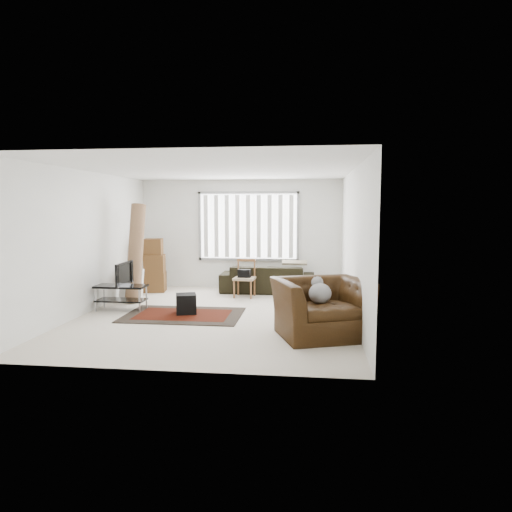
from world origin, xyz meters
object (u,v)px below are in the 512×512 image
Objects in this scene: tv_stand at (121,292)px; sofa at (268,274)px; side_chair at (245,276)px; moving_boxes at (154,267)px; armchair at (321,303)px.

sofa reaches higher than tv_stand.
side_chair reaches higher than tv_stand.
sofa is 0.80m from side_chair.
moving_boxes is 0.58× the size of sofa.
moving_boxes reaches higher than side_chair.
armchair reaches higher than tv_stand.
tv_stand is 4.10m from armchair.
moving_boxes is 2.29m from side_chair.
moving_boxes is 0.75× the size of armchair.
moving_boxes reaches higher than sofa.
moving_boxes is at bearing 174.74° from side_chair.
tv_stand is at bearing -139.10° from side_chair.
side_chair is at bearing 99.10° from armchair.
sofa reaches higher than side_chair.
moving_boxes is 2.73m from sofa.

